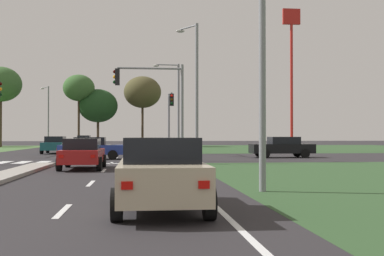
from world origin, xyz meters
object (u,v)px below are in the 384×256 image
Objects in this scene: street_lamp_near at (269,10)px; treeline_fourth at (98,106)px; traffic_signal_far_right at (170,112)px; treeline_third at (79,88)px; car_teal_near at (55,145)px; car_blue_fourth at (92,148)px; car_black_sixth at (282,147)px; street_lamp_second at (195,84)px; traffic_signal_near_right at (158,96)px; street_lamp_fourth at (48,112)px; fastfood_pole_sign at (291,50)px; street_lamp_third at (176,102)px; car_red_second at (83,153)px; car_silver_third at (84,141)px; car_beige_fifth at (161,173)px; treeline_fifth at (143,92)px; treeline_second at (1,84)px.

street_lamp_near reaches higher than treeline_fourth.
treeline_third reaches higher than traffic_signal_far_right.
car_teal_near is 0.99× the size of car_blue_fourth.
street_lamp_second is at bearing 121.89° from car_black_sixth.
car_teal_near is 32.91m from street_lamp_near.
street_lamp_near is 1.16× the size of treeline_fourth.
treeline_third is at bearing 102.39° from street_lamp_near.
traffic_signal_near_right is 49.90m from street_lamp_fourth.
traffic_signal_near_right is 0.40× the size of fastfood_pole_sign.
car_teal_near is at bearing 157.77° from traffic_signal_far_right.
street_lamp_third is (6.50, 11.12, 3.84)m from car_blue_fourth.
fastfood_pole_sign reaches higher than car_blue_fourth.
street_lamp_second reaches higher than car_red_second.
street_lamp_near is (-6.55, -20.85, 4.46)m from car_black_sixth.
car_red_second is 0.29× the size of fastfood_pole_sign.
fastfood_pole_sign reaches higher than treeline_third.
traffic_signal_far_right is 10.11m from street_lamp_second.
street_lamp_near is at bearing -89.07° from street_lamp_second.
street_lamp_third is at bearing 115.01° from car_silver_third.
traffic_signal_near_right is (4.24, -4.86, 3.17)m from car_blue_fourth.
car_black_sixth is 17.76m from fastfood_pole_sign.
fastfood_pole_sign reaches higher than car_teal_near.
street_lamp_near is at bearing 43.29° from car_beige_fifth.
street_lamp_third is (2.26, 15.98, 0.67)m from traffic_signal_near_right.
treeline_fifth is (-2.09, 29.74, 4.18)m from traffic_signal_far_right.
traffic_signal_near_right is 0.67× the size of street_lamp_second.
car_blue_fourth is 36.43m from treeline_fourth.
treeline_third is at bearing 97.18° from car_red_second.
traffic_signal_far_right reaches higher than car_blue_fourth.
traffic_signal_far_right is at bearing -65.50° from street_lamp_fourth.
car_beige_fifth is 20.29m from street_lamp_second.
traffic_signal_far_right is 0.35× the size of fastfood_pole_sign.
car_blue_fourth is at bearing 131.11° from traffic_signal_near_right.
treeline_second is at bearing 109.82° from car_red_second.
car_beige_fifth reaches higher than car_teal_near.
street_lamp_second is at bearing -69.32° from street_lamp_fourth.
street_lamp_near is at bearing 19.22° from car_blue_fourth.
treeline_fifth reaches higher than treeline_third.
treeline_fifth is at bearing 15.54° from car_black_sixth.
car_blue_fourth is at bearing -65.86° from treeline_second.
car_beige_fifth is 59.39m from treeline_fourth.
treeline_fourth is at bearing 110.12° from street_lamp_third.
street_lamp_third is at bearing -83.46° from treeline_fifth.
car_blue_fourth is (4.23, -10.84, -0.02)m from car_teal_near.
car_silver_third is 0.55× the size of street_lamp_third.
street_lamp_near is 56.49m from treeline_fifth.
traffic_signal_far_right is (5.18, 16.46, 2.79)m from car_red_second.
car_black_sixth reaches higher than car_blue_fourth.
treeline_fifth is at bearing 90.91° from traffic_signal_near_right.
car_teal_near is at bearing -78.53° from street_lamp_fourth.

